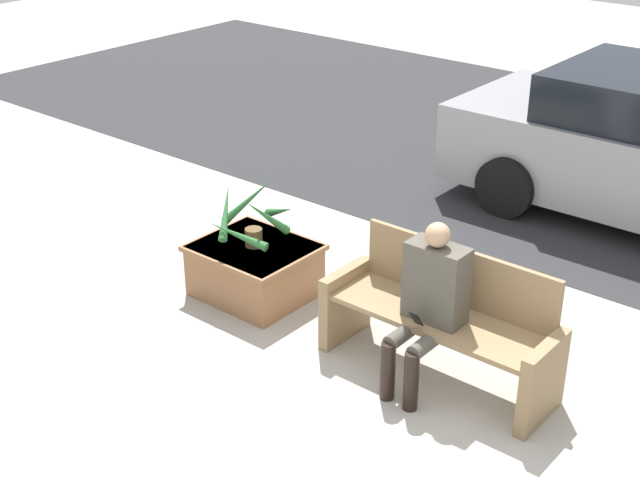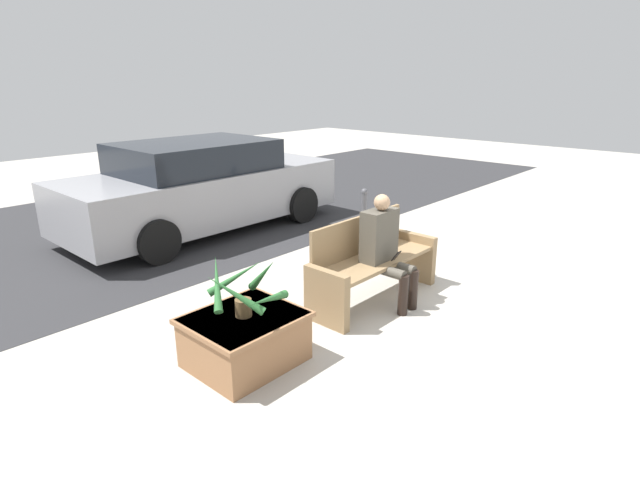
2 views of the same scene
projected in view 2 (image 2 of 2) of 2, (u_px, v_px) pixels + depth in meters
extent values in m
plane|color=#ADA89E|center=(449.00, 313.00, 5.36)|extent=(30.00, 30.00, 0.00)
cube|color=#2D2D30|center=(165.00, 218.00, 8.98)|extent=(20.00, 6.00, 0.01)
cube|color=#8C704C|center=(326.00, 298.00, 5.01)|extent=(0.09, 0.54, 0.59)
cube|color=#8C704C|center=(415.00, 257.00, 6.17)|extent=(0.09, 0.54, 0.59)
cube|color=#8C704C|center=(376.00, 260.00, 5.53)|extent=(1.56, 0.50, 0.04)
cube|color=#8C704C|center=(358.00, 235.00, 5.62)|extent=(1.56, 0.04, 0.44)
cube|color=#4C473D|center=(379.00, 235.00, 5.41)|extent=(0.43, 0.22, 0.57)
sphere|color=tan|center=(382.00, 202.00, 5.28)|extent=(0.17, 0.17, 0.17)
cylinder|color=#4C473D|center=(388.00, 271.00, 5.31)|extent=(0.11, 0.40, 0.11)
cylinder|color=#4C473D|center=(398.00, 266.00, 5.45)|extent=(0.11, 0.40, 0.11)
cylinder|color=black|center=(403.00, 295.00, 5.25)|extent=(0.10, 0.10, 0.44)
cylinder|color=black|center=(413.00, 290.00, 5.39)|extent=(0.10, 0.10, 0.44)
cube|color=black|center=(396.00, 256.00, 5.32)|extent=(0.07, 0.09, 0.12)
cube|color=#936642|center=(245.00, 339.00, 4.35)|extent=(0.89, 0.77, 0.46)
cube|color=#936642|center=(244.00, 318.00, 4.29)|extent=(0.94, 0.82, 0.04)
cylinder|color=brown|center=(243.00, 308.00, 4.26)|extent=(0.14, 0.14, 0.15)
cone|color=#2D6B33|center=(262.00, 275.00, 4.29)|extent=(0.16, 0.45, 0.41)
cone|color=#2D6B33|center=(235.00, 277.00, 4.41)|extent=(0.50, 0.27, 0.29)
cone|color=#2D6B33|center=(217.00, 283.00, 4.14)|extent=(0.33, 0.42, 0.39)
cone|color=#2D6B33|center=(236.00, 294.00, 3.98)|extent=(0.35, 0.43, 0.35)
cone|color=#2D6B33|center=(268.00, 299.00, 4.10)|extent=(0.54, 0.21, 0.19)
cube|color=#99999E|center=(203.00, 194.00, 8.16)|extent=(4.48, 1.80, 0.80)
cube|color=black|center=(195.00, 156.00, 7.88)|extent=(2.33, 1.66, 0.46)
cylinder|color=black|center=(302.00, 205.00, 8.65)|extent=(0.62, 0.18, 0.62)
cylinder|color=black|center=(237.00, 190.00, 9.80)|extent=(0.62, 0.18, 0.62)
cylinder|color=black|center=(158.00, 242.00, 6.69)|extent=(0.62, 0.18, 0.62)
cylinder|color=black|center=(97.00, 218.00, 7.84)|extent=(0.62, 0.18, 0.62)
cylinder|color=#4C4C51|center=(364.00, 218.00, 7.55)|extent=(0.09, 0.09, 0.76)
sphere|color=#4C4C51|center=(364.00, 192.00, 7.43)|extent=(0.10, 0.10, 0.10)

